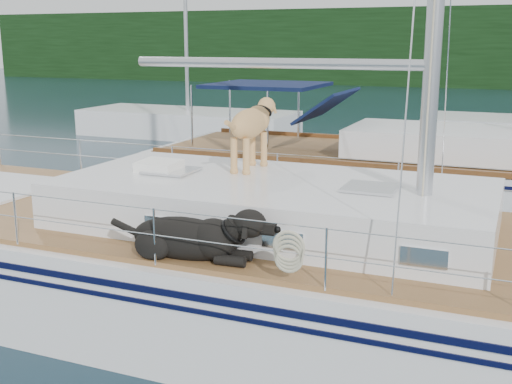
% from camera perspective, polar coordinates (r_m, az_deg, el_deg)
% --- Properties ---
extents(ground, '(120.00, 120.00, 0.00)m').
position_cam_1_polar(ground, '(8.64, -3.63, -10.38)').
color(ground, black).
rests_on(ground, ground).
extents(tree_line, '(90.00, 3.00, 6.00)m').
position_cam_1_polar(tree_line, '(52.20, 19.18, 12.05)').
color(tree_line, black).
rests_on(tree_line, ground).
extents(shore_bank, '(92.00, 1.00, 1.20)m').
position_cam_1_polar(shore_bank, '(53.47, 19.07, 9.49)').
color(shore_bank, '#595147').
rests_on(shore_bank, ground).
extents(main_sailboat, '(12.00, 3.80, 14.01)m').
position_cam_1_polar(main_sailboat, '(8.34, -3.13, -6.22)').
color(main_sailboat, white).
rests_on(main_sailboat, ground).
extents(neighbor_sailboat, '(11.00, 3.50, 13.30)m').
position_cam_1_polar(neighbor_sailboat, '(13.96, 13.74, 1.17)').
color(neighbor_sailboat, white).
rests_on(neighbor_sailboat, ground).
extents(bg_boat_west, '(8.00, 3.00, 11.65)m').
position_cam_1_polar(bg_boat_west, '(24.22, -6.05, 6.04)').
color(bg_boat_west, white).
rests_on(bg_boat_west, ground).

